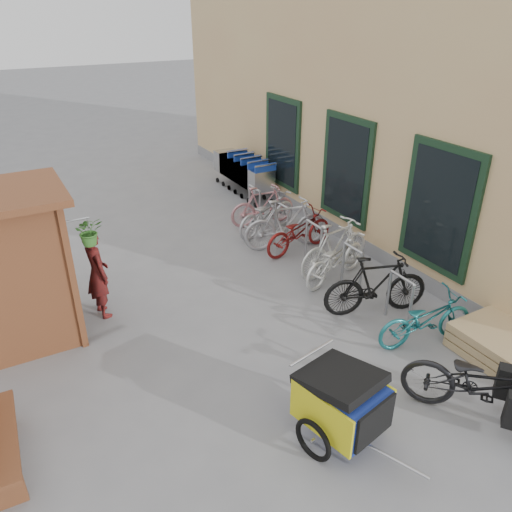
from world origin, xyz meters
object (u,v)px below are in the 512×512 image
shopping_carts (243,170)px  bike_4 (299,231)px  cargo_bike (489,386)px  bike_1 (376,285)px  person_kiosk (97,274)px  pallet_stack (500,345)px  child_trailer (342,400)px  bike_0 (426,319)px  bike_7 (263,206)px  bike_5 (286,224)px  bike_2 (335,258)px  bike_3 (335,247)px  bike_6 (267,213)px

shopping_carts → bike_4: 3.80m
cargo_bike → bike_1: size_ratio=1.13×
person_kiosk → bike_1: bearing=-127.2°
pallet_stack → bike_1: size_ratio=0.67×
child_trailer → bike_0: 2.44m
shopping_carts → pallet_stack: bearing=-90.0°
bike_7 → cargo_bike: bearing=-179.0°
child_trailer → person_kiosk: person_kiosk is taller
bike_1 → bike_5: bike_5 is taller
bike_7 → bike_4: bearing=-174.8°
bike_0 → bike_2: bearing=10.1°
pallet_stack → person_kiosk: size_ratio=0.78×
bike_1 → bike_4: 2.58m
bike_4 → shopping_carts: bearing=-18.4°
bike_1 → bike_3: 1.51m
bike_2 → shopping_carts: bearing=-24.1°
bike_2 → bike_0: bearing=164.0°
child_trailer → bike_3: (2.44, 3.35, -0.02)m
bike_3 → pallet_stack: bearing=-179.7°
bike_1 → bike_3: bearing=8.1°
bike_0 → shopping_carts: bearing=4.4°
bike_3 → bike_4: bearing=-4.3°
bike_2 → bike_6: bearing=-15.2°
bike_3 → bike_6: (-0.21, 2.24, -0.07)m
bike_5 → bike_0: bearing=-166.0°
bike_0 → child_trailer: bearing=120.9°
bike_0 → bike_3: 2.50m
bike_5 → child_trailer: bearing=168.0°
pallet_stack → bike_6: 5.59m
bike_0 → bike_7: bike_7 is taller
bike_3 → person_kiosk: bearing=71.3°
shopping_carts → bike_1: 6.37m
bike_3 → bike_4: bike_3 is taller
bike_4 → bike_7: size_ratio=1.08×
shopping_carts → bike_3: size_ratio=1.41×
bike_0 → bike_6: (-0.04, 4.73, 0.04)m
child_trailer → bike_6: bearing=55.8°
bike_1 → bike_5: 2.85m
bike_0 → bike_2: (-0.00, 2.24, 0.02)m
shopping_carts → bike_7: 2.25m
bike_0 → bike_4: bike_4 is taller
child_trailer → bike_0: (2.27, 0.87, -0.13)m
person_kiosk → bike_5: size_ratio=0.84×
bike_3 → bike_4: size_ratio=1.04×
bike_5 → person_kiosk: bearing=112.2°
child_trailer → bike_6: size_ratio=0.99×
bike_2 → bike_4: (0.07, 1.34, 0.01)m
bike_4 → bike_3: bearing=176.4°
child_trailer → bike_6: (2.24, 5.59, -0.10)m
bike_2 → child_trailer: bearing=127.8°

